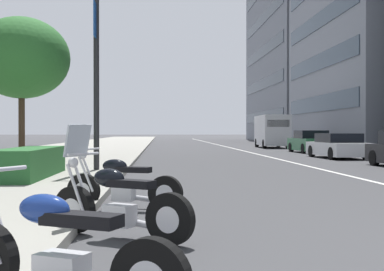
{
  "coord_description": "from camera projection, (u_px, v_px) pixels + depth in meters",
  "views": [
    {
      "loc": [
        -4.41,
        5.83,
        1.39
      ],
      "look_at": [
        17.69,
        4.46,
        1.2
      ],
      "focal_mm": 47.94,
      "sensor_mm": 36.0,
      "label": 1
    }
  ],
  "objects": [
    {
      "name": "car_far_down_avenue",
      "position": [
        338.0,
        146.0,
        26.22
      ],
      "size": [
        4.49,
        2.08,
        1.27
      ],
      "rotation": [
        0.0,
        0.0,
        0.04
      ],
      "color": "silver",
      "rests_on": "ground"
    },
    {
      "name": "street_lamp_with_banners",
      "position": [
        105.0,
        15.0,
        16.41
      ],
      "size": [
        1.26,
        2.13,
        8.33
      ],
      "color": "#232326",
      "rests_on": "sidewalk_right_plaza"
    },
    {
      "name": "lane_centre_stripe",
      "position": [
        236.0,
        149.0,
        39.7
      ],
      "size": [
        110.0,
        0.16,
        0.01
      ],
      "primitive_type": "cube",
      "color": "silver",
      "rests_on": "ground"
    },
    {
      "name": "delivery_van_ahead",
      "position": [
        272.0,
        131.0,
        42.87
      ],
      "size": [
        5.81,
        2.3,
        2.7
      ],
      "rotation": [
        0.0,
        0.0,
        -0.03
      ],
      "color": "silver",
      "rests_on": "ground"
    },
    {
      "name": "clipped_hedge_bed",
      "position": [
        30.0,
        162.0,
        13.88
      ],
      "size": [
        4.35,
        1.1,
        0.78
      ],
      "primitive_type": "cube",
      "color": "#28602D",
      "rests_on": "sidewalk_right_plaza"
    },
    {
      "name": "motorcycle_mid_row",
      "position": [
        60.0,
        256.0,
        4.0
      ],
      "size": [
        1.09,
        2.01,
        1.09
      ],
      "rotation": [
        0.0,
        0.0,
        1.11
      ],
      "color": "black",
      "rests_on": "ground"
    },
    {
      "name": "street_tree_far_plaza",
      "position": [
        21.0,
        58.0,
        18.05
      ],
      "size": [
        3.37,
        3.37,
        5.25
      ],
      "color": "#473323",
      "rests_on": "sidewalk_right_plaza"
    },
    {
      "name": "car_lead_in_lane",
      "position": [
        310.0,
        142.0,
        33.02
      ],
      "size": [
        4.19,
        2.04,
        1.43
      ],
      "rotation": [
        0.0,
        0.0,
        0.03
      ],
      "color": "#236038",
      "rests_on": "ground"
    },
    {
      "name": "sidewalk_right_plaza",
      "position": [
        75.0,
        151.0,
        34.0
      ],
      "size": [
        160.0,
        9.17,
        0.15
      ],
      "primitive_type": "cube",
      "color": "gray",
      "rests_on": "ground"
    },
    {
      "name": "motorcycle_under_tarp",
      "position": [
        122.0,
        186.0,
        9.11
      ],
      "size": [
        0.89,
        2.1,
        1.09
      ],
      "rotation": [
        0.0,
        0.0,
        1.25
      ],
      "color": "black",
      "rests_on": "ground"
    },
    {
      "name": "motorcycle_by_sign_pole",
      "position": [
        117.0,
        205.0,
        6.59
      ],
      "size": [
        1.27,
        1.89,
        1.48
      ],
      "rotation": [
        0.0,
        0.0,
        1.0
      ],
      "color": "black",
      "rests_on": "ground"
    }
  ]
}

